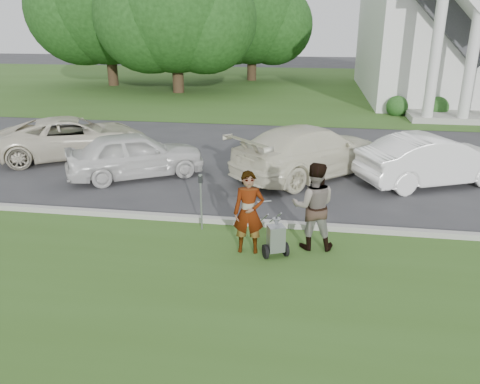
% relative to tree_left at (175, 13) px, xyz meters
% --- Properties ---
extents(ground, '(120.00, 120.00, 0.00)m').
position_rel_tree_left_xyz_m(ground, '(8.01, -21.99, -5.11)').
color(ground, '#333335').
rests_on(ground, ground).
extents(grass_strip, '(80.00, 7.00, 0.01)m').
position_rel_tree_left_xyz_m(grass_strip, '(8.01, -24.99, -5.11)').
color(grass_strip, '#37591E').
rests_on(grass_strip, ground).
extents(church_lawn, '(80.00, 30.00, 0.01)m').
position_rel_tree_left_xyz_m(church_lawn, '(8.01, 5.01, -5.11)').
color(church_lawn, '#37591E').
rests_on(church_lawn, ground).
extents(curb, '(80.00, 0.18, 0.15)m').
position_rel_tree_left_xyz_m(curb, '(8.01, -21.44, -5.04)').
color(curb, '#9E9E93').
rests_on(curb, ground).
extents(tree_left, '(10.63, 8.40, 9.71)m').
position_rel_tree_left_xyz_m(tree_left, '(0.00, 0.00, 0.00)').
color(tree_left, '#332316').
rests_on(tree_left, ground).
extents(tree_far, '(11.64, 9.20, 10.73)m').
position_rel_tree_left_xyz_m(tree_far, '(-6.00, 3.00, 0.58)').
color(tree_far, '#332316').
rests_on(tree_far, ground).
extents(tree_back, '(9.61, 7.60, 8.89)m').
position_rel_tree_left_xyz_m(tree_back, '(4.00, 8.00, -0.38)').
color(tree_back, '#332316').
rests_on(tree_back, ground).
extents(striping_cart, '(0.77, 1.07, 0.93)m').
position_rel_tree_left_xyz_m(striping_cart, '(8.62, -22.91, -4.71)').
color(striping_cart, black).
rests_on(striping_cart, ground).
extents(person_left, '(0.66, 0.46, 1.74)m').
position_rel_tree_left_xyz_m(person_left, '(8.04, -22.78, -4.24)').
color(person_left, '#999999').
rests_on(person_left, ground).
extents(person_right, '(0.96, 0.77, 1.87)m').
position_rel_tree_left_xyz_m(person_right, '(9.34, -22.38, -4.17)').
color(person_right, '#999999').
rests_on(person_right, ground).
extents(parking_meter_near, '(0.10, 0.09, 1.34)m').
position_rel_tree_left_xyz_m(parking_meter_near, '(6.82, -21.85, -4.27)').
color(parking_meter_near, '#93959B').
rests_on(parking_meter_near, ground).
extents(car_a, '(5.60, 4.60, 1.42)m').
position_rel_tree_left_xyz_m(car_a, '(0.89, -16.39, -4.40)').
color(car_a, beige).
rests_on(car_a, ground).
extents(car_b, '(4.43, 3.54, 1.42)m').
position_rel_tree_left_xyz_m(car_b, '(3.89, -18.25, -4.40)').
color(car_b, silver).
rests_on(car_b, ground).
extents(car_c, '(5.33, 5.42, 1.57)m').
position_rel_tree_left_xyz_m(car_c, '(9.22, -17.26, -4.33)').
color(car_c, '#EDE9C9').
rests_on(car_c, ground).
extents(car_d, '(4.72, 3.24, 1.47)m').
position_rel_tree_left_xyz_m(car_d, '(12.81, -17.57, -4.37)').
color(car_d, white).
rests_on(car_d, ground).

